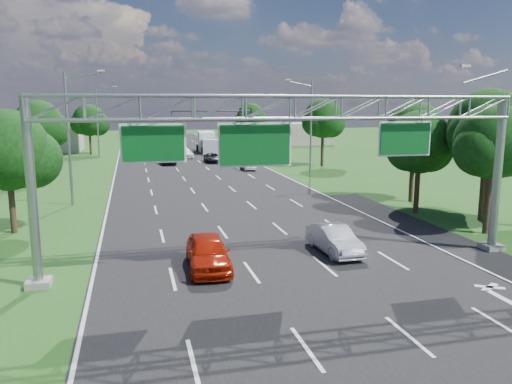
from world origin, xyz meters
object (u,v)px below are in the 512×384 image
object	(u,v)px
sign_gantry	(294,121)
silver_sedan	(334,239)
red_coupe	(208,252)
traffic_signal	(228,120)
box_truck	(207,142)

from	to	relation	value
sign_gantry	silver_sedan	world-z (taller)	sign_gantry
sign_gantry	red_coupe	world-z (taller)	sign_gantry
traffic_signal	box_truck	bearing A→B (deg)	117.99
red_coupe	silver_sedan	distance (m)	6.85
traffic_signal	sign_gantry	bearing A→B (deg)	-97.68
traffic_signal	red_coupe	size ratio (longest dim) A/B	2.57
traffic_signal	red_coupe	distance (m)	53.83
silver_sedan	box_truck	size ratio (longest dim) A/B	0.50
red_coupe	box_truck	xyz separation A→B (m)	(8.51, 57.43, 0.73)
box_truck	sign_gantry	bearing A→B (deg)	-89.66
sign_gantry	silver_sedan	xyz separation A→B (m)	(2.79, 1.50, -6.17)
silver_sedan	box_truck	bearing A→B (deg)	85.67
traffic_signal	box_truck	size ratio (longest dim) A/B	1.41
box_truck	traffic_signal	bearing A→B (deg)	-57.21
sign_gantry	red_coupe	xyz separation A→B (m)	(-3.98, 0.52, -6.08)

